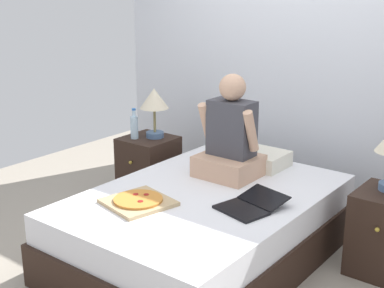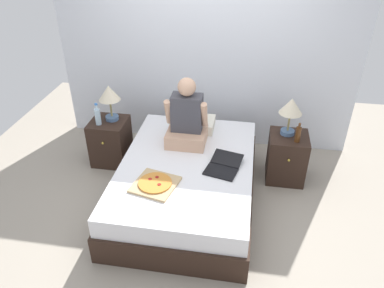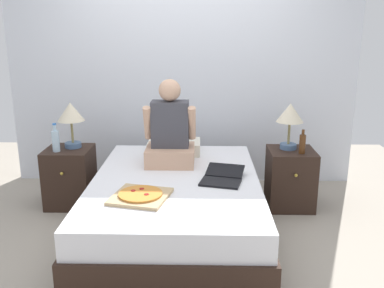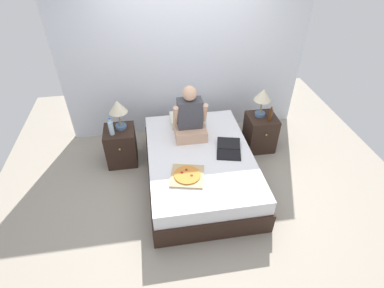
# 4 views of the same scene
# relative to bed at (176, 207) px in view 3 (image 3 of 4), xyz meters

# --- Properties ---
(ground_plane) EXTENTS (5.83, 5.83, 0.00)m
(ground_plane) POSITION_rel_bed_xyz_m (0.00, 0.00, -0.25)
(ground_plane) COLOR #9E9384
(wall_back) EXTENTS (3.83, 0.12, 2.50)m
(wall_back) POSITION_rel_bed_xyz_m (0.00, 1.39, 1.00)
(wall_back) COLOR silver
(wall_back) RESTS_ON ground
(bed) EXTENTS (1.43, 2.06, 0.51)m
(bed) POSITION_rel_bed_xyz_m (0.00, 0.00, 0.00)
(bed) COLOR black
(bed) RESTS_ON ground
(nightstand_left) EXTENTS (0.44, 0.47, 0.58)m
(nightstand_left) POSITION_rel_bed_xyz_m (-1.09, 0.61, 0.04)
(nightstand_left) COLOR black
(nightstand_left) RESTS_ON ground
(lamp_on_left_nightstand) EXTENTS (0.26, 0.26, 0.45)m
(lamp_on_left_nightstand) POSITION_rel_bed_xyz_m (-1.05, 0.66, 0.66)
(lamp_on_left_nightstand) COLOR #4C6B93
(lamp_on_left_nightstand) RESTS_ON nightstand_left
(water_bottle) EXTENTS (0.07, 0.07, 0.28)m
(water_bottle) POSITION_rel_bed_xyz_m (-1.17, 0.52, 0.44)
(water_bottle) COLOR silver
(water_bottle) RESTS_ON nightstand_left
(nightstand_right) EXTENTS (0.44, 0.47, 0.58)m
(nightstand_right) POSITION_rel_bed_xyz_m (1.09, 0.61, 0.04)
(nightstand_right) COLOR black
(nightstand_right) RESTS_ON ground
(lamp_on_right_nightstand) EXTENTS (0.26, 0.26, 0.45)m
(lamp_on_right_nightstand) POSITION_rel_bed_xyz_m (1.06, 0.66, 0.66)
(lamp_on_right_nightstand) COLOR #4C6B93
(lamp_on_right_nightstand) RESTS_ON nightstand_right
(beer_bottle) EXTENTS (0.06, 0.06, 0.23)m
(beer_bottle) POSITION_rel_bed_xyz_m (1.16, 0.51, 0.43)
(beer_bottle) COLOR #512D14
(beer_bottle) RESTS_ON nightstand_right
(pillow) EXTENTS (0.52, 0.34, 0.12)m
(pillow) POSITION_rel_bed_xyz_m (-0.06, 0.75, 0.32)
(pillow) COLOR silver
(pillow) RESTS_ON bed
(person_seated) EXTENTS (0.47, 0.40, 0.78)m
(person_seated) POSITION_rel_bed_xyz_m (-0.07, 0.41, 0.54)
(person_seated) COLOR tan
(person_seated) RESTS_ON bed
(laptop) EXTENTS (0.41, 0.48, 0.07)m
(laptop) POSITION_rel_bed_xyz_m (0.39, -0.05, 0.28)
(laptop) COLOR black
(laptop) RESTS_ON bed
(pizza_box) EXTENTS (0.48, 0.48, 0.05)m
(pizza_box) POSITION_rel_bed_xyz_m (-0.24, -0.43, 0.28)
(pizza_box) COLOR tan
(pizza_box) RESTS_ON bed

